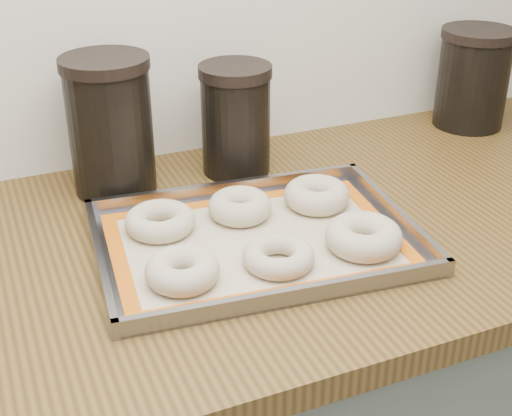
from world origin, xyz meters
name	(u,v)px	position (x,y,z in m)	size (l,w,h in m)	color
cabinet	(358,416)	(0.00, 1.68, 0.43)	(3.00, 0.65, 0.86)	#5E685C
countertop	(377,213)	(0.00, 1.68, 0.88)	(3.06, 0.68, 0.04)	brown
baking_tray	(256,240)	(-0.23, 1.63, 0.91)	(0.49, 0.37, 0.03)	gray
baking_mat	(256,241)	(-0.23, 1.63, 0.90)	(0.45, 0.33, 0.00)	#C6B793
bagel_front_left	(182,271)	(-0.37, 1.57, 0.92)	(0.10, 0.10, 0.04)	#C2B296
bagel_front_mid	(279,256)	(-0.23, 1.56, 0.92)	(0.10, 0.10, 0.03)	#C2B296
bagel_front_right	(364,237)	(-0.10, 1.55, 0.92)	(0.11, 0.11, 0.04)	#C2B296
bagel_back_left	(160,221)	(-0.35, 1.72, 0.92)	(0.11, 0.11, 0.03)	#C2B296
bagel_back_mid	(240,206)	(-0.23, 1.71, 0.92)	(0.10, 0.10, 0.04)	#C2B296
bagel_back_right	(317,195)	(-0.10, 1.70, 0.92)	(0.10, 0.10, 0.04)	#C2B296
canister_left	(110,125)	(-0.38, 1.89, 1.01)	(0.14, 0.14, 0.23)	black
canister_mid	(236,119)	(-0.17, 1.88, 1.00)	(0.12, 0.12, 0.19)	black
canister_right	(473,78)	(0.35, 1.90, 1.00)	(0.15, 0.15, 0.20)	black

